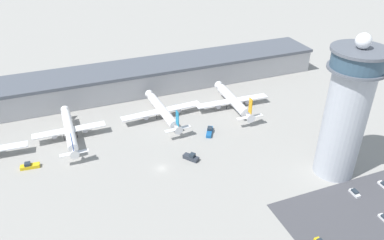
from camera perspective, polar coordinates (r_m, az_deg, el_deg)
The scene contains 12 objects.
ground_plane at distance 145.97m, azimuth -4.67°, elevation -7.37°, with size 1000.00×1000.00×0.00m, color gray.
terminal_building at distance 201.34m, azimuth -10.72°, elevation 5.87°, with size 222.02×25.00×13.95m.
control_tower at distance 140.45m, azimuth 22.49°, elevation 1.27°, with size 19.10×19.10×53.96m.
parking_lot_surface at distance 140.06m, azimuth 27.27°, elevation -13.39°, with size 64.00×40.00×0.01m, color #424247.
airplane_gate_bravo at distance 168.11m, azimuth -18.18°, elevation -1.46°, with size 30.50×39.13×13.02m.
airplane_gate_charlie at distance 175.75m, azimuth -4.53°, elevation 1.45°, with size 39.19×39.34×13.07m.
airplane_gate_delta at distance 185.30m, azimuth 6.27°, elevation 2.97°, with size 37.37×38.07×13.81m.
service_truck_catering at distance 165.91m, azimuth 2.68°, elevation -1.75°, with size 6.09×8.33×2.52m.
service_truck_fuel at distance 149.50m, azimuth -0.13°, elevation -5.71°, with size 5.80×6.62×2.95m.
service_truck_baggage at distance 158.24m, azimuth -23.50°, elevation -6.45°, with size 7.27×3.05×2.48m.
car_yellow_taxi at distance 153.59m, azimuth 27.22°, elevation -8.83°, with size 2.00×4.71×1.47m.
car_green_van at distance 145.61m, azimuth 23.55°, elevation -10.14°, with size 1.96×4.40×1.60m.
Camera 1 is at (-30.70, -111.04, 89.64)m, focal length 35.00 mm.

